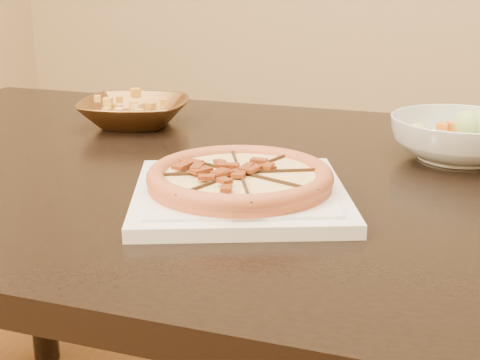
% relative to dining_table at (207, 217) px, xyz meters
% --- Properties ---
extents(dining_table, '(1.51, 0.99, 0.75)m').
position_rel_dining_table_xyz_m(dining_table, '(0.00, 0.00, 0.00)').
color(dining_table, black).
rests_on(dining_table, floor).
extents(plate, '(0.37, 0.37, 0.02)m').
position_rel_dining_table_xyz_m(plate, '(0.11, -0.15, 0.10)').
color(plate, white).
rests_on(plate, dining_table).
extents(pizza, '(0.25, 0.25, 0.03)m').
position_rel_dining_table_xyz_m(pizza, '(0.11, -0.15, 0.13)').
color(pizza, '#BE693F').
rests_on(pizza, plate).
extents(bronze_bowl, '(0.25, 0.25, 0.05)m').
position_rel_dining_table_xyz_m(bronze_bowl, '(-0.23, 0.19, 0.12)').
color(bronze_bowl, brown).
rests_on(bronze_bowl, dining_table).
extents(mixed_dish, '(0.08, 0.10, 0.03)m').
position_rel_dining_table_xyz_m(mixed_dish, '(-0.24, 0.19, 0.16)').
color(mixed_dish, tan).
rests_on(mixed_dish, bronze_bowl).
extents(salad_bowl, '(0.24, 0.24, 0.07)m').
position_rel_dining_table_xyz_m(salad_bowl, '(0.37, 0.16, 0.13)').
color(salad_bowl, silver).
rests_on(salad_bowl, dining_table).
extents(salad, '(0.08, 0.11, 0.04)m').
position_rel_dining_table_xyz_m(salad, '(0.37, 0.16, 0.18)').
color(salad, '#A1BA5B').
rests_on(salad, salad_bowl).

